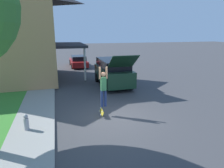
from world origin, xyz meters
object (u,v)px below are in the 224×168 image
Objects in this scene: car_down_street at (78,61)px; skateboard at (102,112)px; suv_parked at (113,72)px; skateboarder at (103,86)px; fire_hydrant at (26,122)px.

car_down_street reaches higher than skateboard.
suv_parked is at bearing -80.23° from car_down_street.
skateboarder reaches higher than fire_hydrant.
suv_parked is at bearing 68.62° from skateboard.
skateboarder is at bearing 12.83° from fire_hydrant.
suv_parked is 9.42m from car_down_street.
suv_parked reaches higher than skateboarder.
car_down_street is (-1.60, 9.27, -0.45)m from suv_parked.
car_down_street is 2.26× the size of skateboarder.
car_down_street is at bearing 88.41° from skateboarder.
skateboarder is 1.27m from skateboard.
skateboard is 1.17× the size of fire_hydrant.
suv_parked is 6.70× the size of skateboard.
car_down_street is at bearing 75.97° from fire_hydrant.
suv_parked is 2.71× the size of skateboarder.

